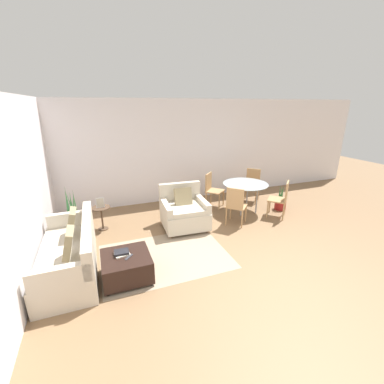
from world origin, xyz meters
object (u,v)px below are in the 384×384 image
Objects in this scene: dining_chair_near_left at (236,204)px; dining_chair_far_right at (252,183)px; potted_plant at (74,224)px; couch at (71,254)px; book_stack at (122,253)px; armchair at (184,212)px; side_table at (102,214)px; ottoman at (127,266)px; dining_chair_far_left at (212,188)px; picture_frame at (100,203)px; dining_chair_near_right at (281,197)px; potted_plant_small at (280,203)px; dining_table at (245,187)px; tv_remote_primary at (129,257)px.

dining_chair_far_right is at bearing 45.00° from dining_chair_near_left.
couch is at bearing -88.43° from potted_plant.
book_stack is at bearing -30.81° from couch.
armchair reaches higher than dining_chair_near_left.
side_table is at bearing -174.47° from dining_chair_far_right.
ottoman is 3.42m from dining_chair_far_left.
picture_frame is 0.23× the size of dining_chair_far_right.
dining_chair_near_right is at bearing 6.58° from couch.
dining_chair_far_right is at bearing 4.96° from potted_plant.
dining_chair_near_left is at bearing 22.45° from ottoman.
couch is 0.96m from ottoman.
dining_chair_near_right is 1.24m from dining_chair_far_right.
ottoman is 0.81× the size of dining_chair_far_right.
armchair is at bearing 44.00° from ottoman.
dining_chair_far_right is (0.00, 1.24, 0.00)m from dining_chair_near_right.
dining_chair_far_left is at bearing 7.95° from picture_frame.
dining_chair_far_left reaches higher than potted_plant_small.
dining_table is 1.09m from potted_plant_small.
dining_table reaches higher than potted_plant_small.
dining_chair_near_right is (4.61, -0.84, 0.28)m from potted_plant.
potted_plant_small is at bearing -5.93° from picture_frame.
ottoman is 0.20m from tv_remote_primary.
book_stack is 3.94m from dining_chair_near_right.
dining_chair_far_right is (1.24, 1.24, 0.00)m from dining_chair_near_left.
dining_chair_near_left reaches higher than side_table.
potted_plant is 3.48m from dining_chair_near_left.
potted_plant_small is (4.37, -0.45, -0.44)m from picture_frame.
ottoman is 4.75× the size of tv_remote_primary.
dining_chair_near_left is (2.53, 1.04, 0.30)m from ottoman.
picture_frame is (0.57, 0.01, 0.39)m from potted_plant.
potted_plant_small reaches higher than tv_remote_primary.
ottoman is 2.75m from dining_chair_near_left.
dining_chair_near_left is 1.37× the size of potted_plant_small.
dining_table reaches higher than picture_frame.
couch is 2.40m from armchair.
dining_chair_near_left reaches higher than tv_remote_primary.
potted_plant_small is (0.33, -0.85, -0.34)m from dining_chair_far_right.
picture_frame is (-1.71, 0.51, 0.26)m from armchair.
side_table is 2.93m from dining_chair_near_left.
dining_chair_far_right is (3.77, 2.28, 0.30)m from ottoman.
book_stack is 0.37× the size of potted_plant_small.
armchair is 1.16m from dining_chair_near_left.
book_stack is 3.58m from dining_table.
book_stack is at bearing -165.61° from dining_chair_near_right.
couch is at bearing -111.04° from side_table.
ottoman is 0.81× the size of dining_chair_near_right.
ottoman is 0.22m from book_stack.
dining_chair_near_right is (4.04, -0.85, -0.10)m from picture_frame.
armchair reaches higher than dining_chair_far_left.
potted_plant_small is at bearing 18.31° from book_stack.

